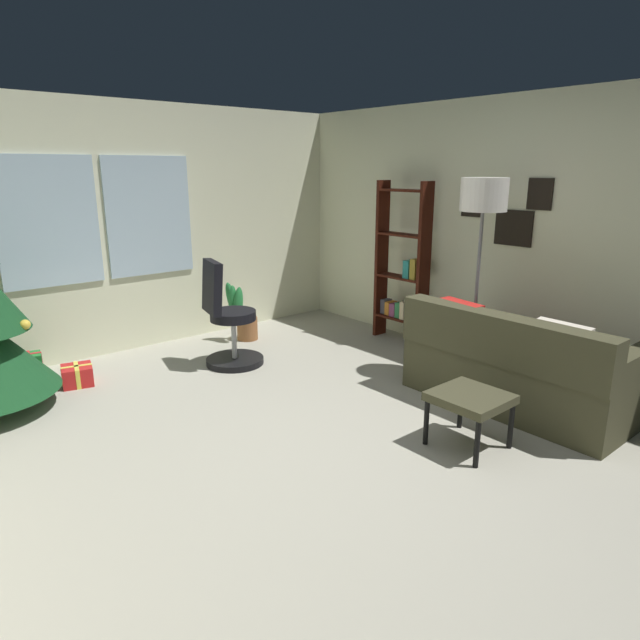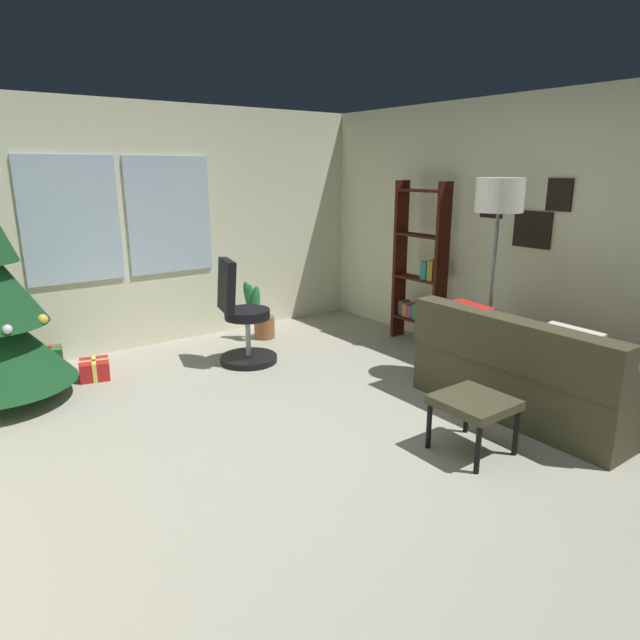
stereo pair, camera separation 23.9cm
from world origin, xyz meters
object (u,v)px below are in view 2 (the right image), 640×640
gift_box_green (51,360)px  office_chair (242,323)px  couch (548,375)px  gift_box_red (95,369)px  footstool (474,405)px  bookshelf (421,273)px  floor_lamp (499,208)px  potted_plant (259,315)px

gift_box_green → office_chair: size_ratio=0.24×
gift_box_green → office_chair: office_chair is taller
couch → gift_box_red: bearing=133.4°
footstool → bookshelf: 2.47m
gift_box_red → couch: bearing=-46.6°
floor_lamp → bookshelf: bearing=74.1°
office_chair → floor_lamp: floor_lamp is taller
potted_plant → footstool: bearing=-92.6°
office_chair → bookshelf: (1.87, -0.55, 0.36)m
bookshelf → office_chair: bearing=163.5°
floor_lamp → potted_plant: bearing=113.8°
floor_lamp → couch: bearing=-102.5°
gift_box_green → potted_plant: (2.11, -0.25, 0.16)m
gift_box_green → potted_plant: potted_plant is taller
footstool → office_chair: 2.51m
office_chair → bookshelf: bearing=-16.5°
gift_box_red → office_chair: 1.40m
footstool → potted_plant: 3.08m
couch → bookshelf: size_ratio=1.00×
footstool → gift_box_red: 3.37m
gift_box_red → floor_lamp: bearing=-36.9°
couch → gift_box_red: couch is taller
footstool → floor_lamp: size_ratio=0.26×
gift_box_red → gift_box_green: 0.50m
bookshelf → potted_plant: (-1.34, 1.15, -0.49)m
floor_lamp → footstool: bearing=-146.0°
gift_box_green → floor_lamp: size_ratio=0.14×
gift_box_green → potted_plant: 2.13m
couch → office_chair: office_chair is taller
gift_box_red → potted_plant: size_ratio=0.47×
couch → bookshelf: 1.97m
footstool → potted_plant: bearing=87.4°
office_chair → floor_lamp: bearing=-47.9°
couch → bookshelf: (0.48, 1.85, 0.47)m
couch → footstool: size_ratio=3.68×
couch → potted_plant: (-0.86, 3.00, -0.02)m
couch → potted_plant: 3.12m
couch → gift_box_red: (-2.68, 2.83, -0.21)m
bookshelf → floor_lamp: bearing=-105.9°
floor_lamp → potted_plant: floor_lamp is taller
footstool → office_chair: office_chair is taller
gift_box_red → bookshelf: bookshelf is taller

